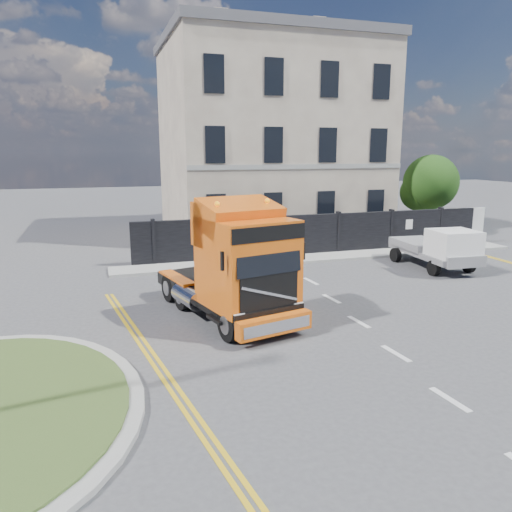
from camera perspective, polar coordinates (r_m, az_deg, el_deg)
name	(u,v)px	position (r m, az deg, el deg)	size (l,w,h in m)	color
ground	(261,328)	(14.54, 0.57, -8.24)	(120.00, 120.00, 0.00)	#424244
hoarding_fence	(330,234)	(24.82, 8.40, 2.51)	(18.80, 0.25, 2.00)	black
georgian_building	(269,138)	(31.21, 1.51, 13.34)	(12.30, 10.30, 12.80)	beige
tree	(428,185)	(31.32, 19.04, 7.70)	(3.20, 3.20, 4.80)	#382619
pavement_far	(327,257)	(23.96, 8.10, -0.11)	(20.00, 1.60, 0.12)	gray
truck	(238,269)	(14.67, -2.12, -1.52)	(3.53, 6.33, 3.58)	black
flatbed_pickup	(444,248)	(22.43, 20.73, 0.82)	(2.10, 4.54, 1.84)	slate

